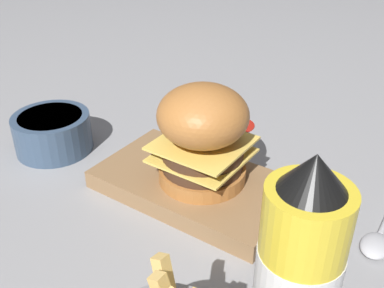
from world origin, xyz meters
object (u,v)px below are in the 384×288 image
Objects in this scene: serving_board at (192,184)px; spoon at (379,238)px; burger at (203,134)px; side_bowl at (53,132)px; ketchup_bottle at (297,279)px.

spoon is at bearing -170.51° from serving_board.
burger is (-0.01, -0.00, 0.08)m from serving_board.
serving_board is 1.70× the size of spoon.
spoon is (-0.24, -0.04, -0.01)m from serving_board.
serving_board is 1.97× the size of burger.
burger is 0.87× the size of spoon.
burger is 0.27m from side_bowl.
burger is at bearing -81.72° from spoon.
burger reaches higher than spoon.
serving_board is 0.28m from ketchup_bottle.
side_bowl reaches higher than serving_board.
ketchup_bottle is 1.39× the size of spoon.
ketchup_bottle is (-0.21, 0.16, 0.08)m from serving_board.
spoon is at bearing -98.42° from ketchup_bottle.
burger is 0.25m from ketchup_bottle.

